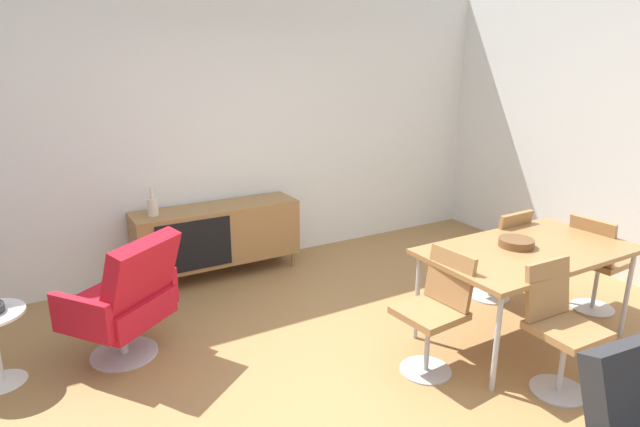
# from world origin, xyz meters

# --- Properties ---
(ground_plane) EXTENTS (8.32, 8.32, 0.00)m
(ground_plane) POSITION_xyz_m (0.00, 0.00, 0.00)
(ground_plane) COLOR #9E7242
(wall_back) EXTENTS (6.80, 0.12, 2.80)m
(wall_back) POSITION_xyz_m (0.00, 2.60, 1.40)
(wall_back) COLOR silver
(wall_back) RESTS_ON ground_plane
(sideboard) EXTENTS (1.60, 0.45, 0.72)m
(sideboard) POSITION_xyz_m (-0.24, 2.30, 0.44)
(sideboard) COLOR olive
(sideboard) RESTS_ON ground_plane
(vase_cobalt) EXTENTS (0.10, 0.10, 0.27)m
(vase_cobalt) POSITION_xyz_m (-0.83, 2.30, 0.81)
(vase_cobalt) COLOR beige
(vase_cobalt) RESTS_ON sideboard
(dining_table) EXTENTS (1.60, 0.90, 0.74)m
(dining_table) POSITION_xyz_m (1.38, -0.04, 0.70)
(dining_table) COLOR olive
(dining_table) RESTS_ON ground_plane
(wooden_bowl_on_table) EXTENTS (0.26, 0.26, 0.06)m
(wooden_bowl_on_table) POSITION_xyz_m (1.33, 0.03, 0.77)
(wooden_bowl_on_table) COLOR brown
(wooden_bowl_on_table) RESTS_ON dining_table
(dining_chair_front_left) EXTENTS (0.41, 0.44, 0.86)m
(dining_chair_front_left) POSITION_xyz_m (1.04, -0.60, 0.47)
(dining_chair_front_left) COLOR #9E7042
(dining_chair_front_left) RESTS_ON ground_plane
(dining_chair_back_right) EXTENTS (0.41, 0.43, 0.86)m
(dining_chair_back_right) POSITION_xyz_m (1.73, 0.52, 0.47)
(dining_chair_back_right) COLOR #9E7042
(dining_chair_back_right) RESTS_ON ground_plane
(dining_chair_near_window) EXTENTS (0.45, 0.43, 0.86)m
(dining_chair_near_window) POSITION_xyz_m (0.49, -0.03, 0.47)
(dining_chair_near_window) COLOR #9E7042
(dining_chair_near_window) RESTS_ON ground_plane
(dining_chair_far_end) EXTENTS (0.45, 0.42, 0.86)m
(dining_chair_far_end) POSITION_xyz_m (2.27, -0.04, 0.47)
(dining_chair_far_end) COLOR #9E7042
(dining_chair_far_end) RESTS_ON ground_plane
(lounge_chair_red) EXTENTS (0.90, 0.90, 0.95)m
(lounge_chair_red) POSITION_xyz_m (-1.32, 1.19, 0.47)
(lounge_chair_red) COLOR red
(lounge_chair_red) RESTS_ON ground_plane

